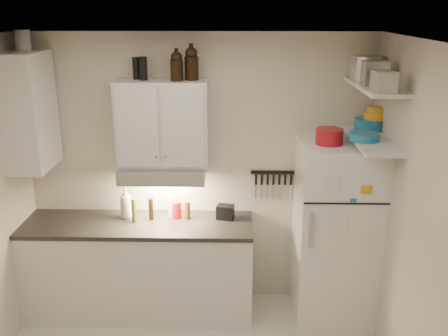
{
  "coord_description": "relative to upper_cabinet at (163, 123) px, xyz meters",
  "views": [
    {
      "loc": [
        0.33,
        -2.96,
        2.81
      ],
      "look_at": [
        0.25,
        0.9,
        1.55
      ],
      "focal_mm": 40.0,
      "sensor_mm": 36.0,
      "label": 1
    }
  ],
  "objects": [
    {
      "name": "countertop",
      "position": [
        -0.25,
        -0.14,
        -0.93
      ],
      "size": [
        2.1,
        0.62,
        0.04
      ],
      "primitive_type": "cube",
      "color": "black",
      "rests_on": "base_cabinet"
    },
    {
      "name": "range_hood",
      "position": [
        0.0,
        -0.06,
        -0.44
      ],
      "size": [
        0.76,
        0.46,
        0.12
      ],
      "primitive_type": "cube",
      "color": "silver",
      "rests_on": "back_wall"
    },
    {
      "name": "tin_a",
      "position": [
        1.73,
        -0.35,
        0.48
      ],
      "size": [
        0.19,
        0.17,
        0.19
      ],
      "primitive_type": "cube",
      "rotation": [
        0.0,
        0.0,
        -0.0
      ],
      "color": "#AAAAAD",
      "rests_on": "shelf_hi"
    },
    {
      "name": "knife_strip",
      "position": [
        1.0,
        0.15,
        -0.51
      ],
      "size": [
        0.42,
        0.02,
        0.03
      ],
      "primitive_type": "cube",
      "color": "black",
      "rests_on": "back_wall"
    },
    {
      "name": "tin_b",
      "position": [
        1.7,
        -0.69,
        0.47
      ],
      "size": [
        0.17,
        0.17,
        0.15
      ],
      "primitive_type": "cube",
      "rotation": [
        0.0,
        0.0,
        0.09
      ],
      "color": "#AAAAAD",
      "rests_on": "shelf_hi"
    },
    {
      "name": "fridge",
      "position": [
        1.55,
        -0.18,
        -0.98
      ],
      "size": [
        0.7,
        0.68,
        1.7
      ],
      "primitive_type": "cube",
      "color": "white",
      "rests_on": "floor"
    },
    {
      "name": "oil_bottle",
      "position": [
        -0.28,
        -0.12,
        -0.79
      ],
      "size": [
        0.05,
        0.05,
        0.23
      ],
      "primitive_type": "cylinder",
      "rotation": [
        0.0,
        0.0,
        -0.15
      ],
      "color": "#405715",
      "rests_on": "countertop"
    },
    {
      "name": "bowl_yellow",
      "position": [
        1.86,
        -0.01,
        0.13
      ],
      "size": [
        0.15,
        0.15,
        0.05
      ],
      "primitive_type": "cylinder",
      "color": "gold",
      "rests_on": "bowl_orange"
    },
    {
      "name": "dutch_oven",
      "position": [
        1.43,
        -0.22,
        -0.06
      ],
      "size": [
        0.23,
        0.23,
        0.13
      ],
      "primitive_type": "cylinder",
      "rotation": [
        0.0,
        0.0,
        0.01
      ],
      "color": "maroon",
      "rests_on": "fridge"
    },
    {
      "name": "pepper_mill",
      "position": [
        0.2,
        -0.03,
        -0.82
      ],
      "size": [
        0.05,
        0.05,
        0.17
      ],
      "primitive_type": "cylinder",
      "rotation": [
        0.0,
        0.0,
        0.01
      ],
      "color": "brown",
      "rests_on": "countertop"
    },
    {
      "name": "shelf_hi",
      "position": [
        1.75,
        -0.31,
        0.38
      ],
      "size": [
        0.3,
        0.95,
        0.03
      ],
      "primitive_type": "cube",
      "color": "silver",
      "rests_on": "right_wall"
    },
    {
      "name": "vinegar_bottle",
      "position": [
        -0.13,
        -0.06,
        -0.8
      ],
      "size": [
        0.06,
        0.06,
        0.21
      ],
      "primitive_type": "cylinder",
      "rotation": [
        0.0,
        0.0,
        0.39
      ],
      "color": "black",
      "rests_on": "countertop"
    },
    {
      "name": "bowl_teal",
      "position": [
        1.8,
        -0.02,
        -0.0
      ],
      "size": [
        0.25,
        0.25,
        0.1
      ],
      "primitive_type": "cylinder",
      "color": "#1C6B9E",
      "rests_on": "shelf_lo"
    },
    {
      "name": "right_wall",
      "position": [
        1.91,
        -1.33,
        -0.53
      ],
      "size": [
        0.02,
        3.0,
        2.6
      ],
      "primitive_type": "cube",
      "color": "beige",
      "rests_on": "ground"
    },
    {
      "name": "soap_bottle",
      "position": [
        -0.37,
        -0.03,
        -0.73
      ],
      "size": [
        0.13,
        0.13,
        0.34
      ],
      "primitive_type": "imported",
      "rotation": [
        0.0,
        0.0,
        -0.02
      ],
      "color": "silver",
      "rests_on": "countertop"
    },
    {
      "name": "caddy",
      "position": [
        0.55,
        -0.02,
        -0.84
      ],
      "size": [
        0.18,
        0.14,
        0.13
      ],
      "primitive_type": "cube",
      "rotation": [
        0.0,
        0.0,
        -0.24
      ],
      "color": "black",
      "rests_on": "countertop"
    },
    {
      "name": "clear_bottle",
      "position": [
        0.04,
        0.01,
        -0.8
      ],
      "size": [
        0.07,
        0.07,
        0.2
      ],
      "primitive_type": "cylinder",
      "rotation": [
        0.0,
        0.0,
        0.03
      ],
      "color": "silver",
      "rests_on": "countertop"
    },
    {
      "name": "spice_jar",
      "position": [
        1.68,
        -0.27,
        -0.08
      ],
      "size": [
        0.08,
        0.08,
        0.1
      ],
      "primitive_type": "cylinder",
      "rotation": [
        0.0,
        0.0,
        0.42
      ],
      "color": "silver",
      "rests_on": "fridge"
    },
    {
      "name": "ceiling",
      "position": [
        0.3,
        -1.33,
        0.78
      ],
      "size": [
        3.2,
        3.0,
        0.02
      ],
      "primitive_type": "cube",
      "color": "white",
      "rests_on": "ground"
    },
    {
      "name": "red_jar",
      "position": [
        0.1,
        -0.02,
        -0.82
      ],
      "size": [
        0.08,
        0.08,
        0.16
      ],
      "primitive_type": "cylinder",
      "rotation": [
        0.0,
        0.0,
        0.0
      ],
      "color": "maroon",
      "rests_on": "countertop"
    },
    {
      "name": "upper_cabinet",
      "position": [
        0.0,
        0.0,
        0.0
      ],
      "size": [
        0.8,
        0.33,
        0.75
      ],
      "primitive_type": "cube",
      "color": "silver",
      "rests_on": "back_wall"
    },
    {
      "name": "shelf_lo",
      "position": [
        1.75,
        -0.31,
        -0.07
      ],
      "size": [
        0.3,
        0.95,
        0.03
      ],
      "primitive_type": "cube",
      "color": "silver",
      "rests_on": "right_wall"
    },
    {
      "name": "plates",
      "position": [
        1.68,
        -0.38,
        -0.02
      ],
      "size": [
        0.31,
        0.31,
        0.06
      ],
      "primitive_type": "cylinder",
      "rotation": [
        0.0,
        0.0,
        -0.35
      ],
      "color": "#1C6B9E",
      "rests_on": "shelf_lo"
    },
    {
      "name": "side_cabinet",
      "position": [
        -1.14,
        -0.14,
        0.12
      ],
      "size": [
        0.33,
        0.55,
        1.0
      ],
      "primitive_type": "cube",
      "color": "silver",
      "rests_on": "left_wall"
    },
    {
      "name": "base_cabinet",
      "position": [
        -0.25,
        -0.14,
        -1.39
      ],
      "size": [
        2.1,
        0.6,
        0.88
      ],
      "primitive_type": "cube",
      "color": "silver",
      "rests_on": "floor"
    },
    {
      "name": "side_jar",
      "position": [
        -1.16,
        -0.01,
        0.71
      ],
      "size": [
        0.16,
        0.16,
        0.17
      ],
      "primitive_type": "cylinder",
      "rotation": [
        0.0,
        0.0,
        -0.27
      ],
      "color": "silver",
      "rests_on": "side_cabinet"
    },
    {
      "name": "growler_b",
      "position": [
        0.26,
        0.01,
        0.52
      ],
      "size": [
        0.15,
        0.15,
        0.29
      ],
      "primitive_type": null,
      "rotation": [
        0.0,
        0.0,
        -0.24
      ],
      "color": "black",
      "rests_on": "upper_cabinet"
    },
    {
      "name": "thermos_b",
      "position": [
        -0.22,
        0.05,
        0.47
      ],
      "size": [
        0.07,
        0.07,
        0.19
      ],
      "primitive_type": "cylinder",
      "rotation": [
        0.0,
        0.0,
        0.02
      ],
      "color": "black",
      "rests_on": "upper_cabinet"
    },
    {
      "name": "book_stack",
      "position": [
        1.74,
        -0.28,
        -0.09
      ],
      "size": [
        0.23,
        0.26,
        0.07
      ],
      "primitive_type": "cube",
      "rotation": [
        0.0,
        0.0,
        -0.25
      ],
      "color": "gold",
      "rests_on": "fridge"
    },
    {
      "name": "back_wall",
      "position": [
        0.3,
        0.18,
        -0.53
      ],
      "size": [
        3.2,
        0.02,
        2.6
      ],
      "primitive_type": "cube",
      "color": "beige",
      "rests_on": "ground"
    },
    {
      "name": "bowl_orange",
      "position": [
        1.86,
        -0.01,
        0.08
      ],
      "size": [
        0.2,
        0.2,
        0.06
      ],
      "primitive_type": "cylinder",
      "color": "orange",
      "rests_on": "bowl_teal"
    },
    {
      "name": "growler_a",
      "position": [
        0.14,
        -0.05,
        0.5
      ],
      "size": [
        0.12,
        0.12,
        0.25
      ],
      "primitive_type": null,
      "rotation": [
        0.0,
        0.0,
        -0.13
      ],
      "color": "black",
      "rests_on": "upper_cabinet"
    },
    {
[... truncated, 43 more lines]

